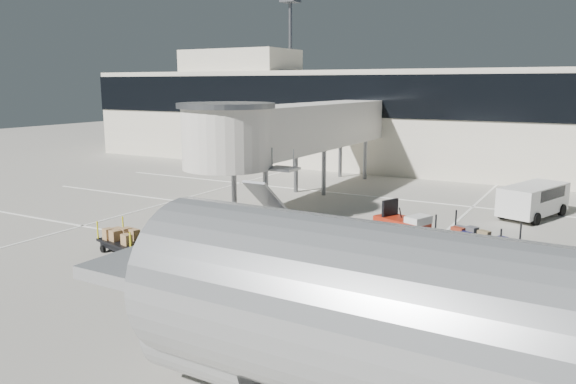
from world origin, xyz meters
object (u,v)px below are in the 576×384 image
suitcase_cart (477,242)px  box_cart_near (192,244)px  minivan (535,198)px  aircraft (567,361)px  ground_worker (185,239)px  belt_loader (234,158)px  baggage_tug (403,225)px  box_cart_far (126,242)px

suitcase_cart → box_cart_near: (-10.02, -5.99, 0.02)m
minivan → aircraft: aircraft is taller
ground_worker → belt_loader: belt_loader is taller
baggage_tug → aircraft: 16.81m
baggage_tug → ground_worker: size_ratio=1.57×
baggage_tug → box_cart_far: size_ratio=0.83×
belt_loader → ground_worker: bearing=-42.3°
belt_loader → box_cart_near: bearing=-41.8°
minivan → belt_loader: 25.66m
box_cart_near → suitcase_cart: bearing=50.1°
baggage_tug → box_cart_near: size_ratio=0.74×
baggage_tug → aircraft: bearing=-42.1°
box_cart_near → box_cart_far: 2.82m
ground_worker → belt_loader: size_ratio=0.44×
suitcase_cart → minivan: minivan is taller
box_cart_far → minivan: bearing=61.7°
box_cart_near → aircraft: size_ratio=0.20×
ground_worker → belt_loader: bearing=89.1°
baggage_tug → belt_loader: (-19.69, 14.96, 0.09)m
baggage_tug → minivan: (4.78, 7.26, 0.44)m
box_cart_near → ground_worker: 0.58m
box_cart_far → box_cart_near: bearing=35.3°
box_cart_near → belt_loader: bearing=140.1°
suitcase_cart → ground_worker: (-10.00, -6.47, 0.35)m
baggage_tug → minivan: minivan is taller
ground_worker → minivan: (11.30, 14.83, 0.15)m
box_cart_near → minivan: (11.31, 14.35, 0.48)m
aircraft → baggage_tug: bearing=117.6°
baggage_tug → box_cart_far: (-9.16, -8.12, -0.08)m
minivan → belt_loader: bearing=-178.5°
box_cart_near → ground_worker: bearing=-68.7°
baggage_tug → belt_loader: size_ratio=0.69×
baggage_tug → minivan: 8.71m
minivan → baggage_tug: bearing=-104.4°
suitcase_cart → minivan: size_ratio=0.80×
baggage_tug → minivan: size_ratio=0.56×
belt_loader → aircraft: (27.14, -29.90, 1.90)m
baggage_tug → minivan: bearing=78.0°
ground_worker → minivan: size_ratio=0.36×
suitcase_cart → minivan: bearing=103.7°
box_cart_far → aircraft: aircraft is taller
baggage_tug → box_cart_far: 12.24m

